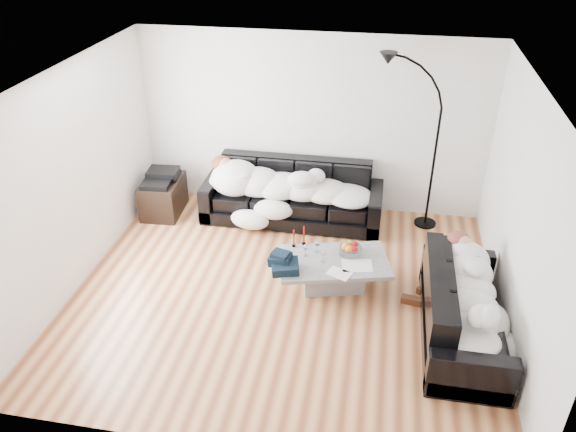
% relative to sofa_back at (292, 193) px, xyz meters
% --- Properties ---
extents(ground, '(5.00, 5.00, 0.00)m').
position_rel_sofa_back_xyz_m(ground, '(0.20, -1.75, -0.42)').
color(ground, brown).
rests_on(ground, ground).
extents(wall_back, '(5.00, 0.02, 2.60)m').
position_rel_sofa_back_xyz_m(wall_back, '(0.20, 0.50, 0.88)').
color(wall_back, silver).
rests_on(wall_back, ground).
extents(wall_left, '(0.02, 4.50, 2.60)m').
position_rel_sofa_back_xyz_m(wall_left, '(-2.30, -1.75, 0.88)').
color(wall_left, silver).
rests_on(wall_left, ground).
extents(wall_right, '(0.02, 4.50, 2.60)m').
position_rel_sofa_back_xyz_m(wall_right, '(2.70, -1.75, 0.88)').
color(wall_right, silver).
rests_on(wall_right, ground).
extents(ceiling, '(5.00, 5.00, 0.00)m').
position_rel_sofa_back_xyz_m(ceiling, '(0.20, -1.75, 2.18)').
color(ceiling, white).
rests_on(ceiling, ground).
extents(sofa_back, '(2.58, 0.89, 0.84)m').
position_rel_sofa_back_xyz_m(sofa_back, '(0.00, 0.00, 0.00)').
color(sofa_back, black).
rests_on(sofa_back, ground).
extents(sofa_right, '(0.84, 1.95, 0.79)m').
position_rel_sofa_back_xyz_m(sofa_right, '(2.24, -2.13, -0.03)').
color(sofa_right, black).
rests_on(sofa_right, ground).
extents(sleeper_back, '(2.18, 0.75, 0.44)m').
position_rel_sofa_back_xyz_m(sleeper_back, '(0.00, -0.05, 0.22)').
color(sleeper_back, white).
rests_on(sleeper_back, sofa_back).
extents(sleeper_right, '(0.71, 1.67, 0.41)m').
position_rel_sofa_back_xyz_m(sleeper_right, '(2.24, -2.13, 0.20)').
color(sleeper_right, white).
rests_on(sleeper_right, sofa_right).
extents(teal_cushion, '(0.42, 0.38, 0.20)m').
position_rel_sofa_back_xyz_m(teal_cushion, '(2.18, -1.53, 0.30)').
color(teal_cushion, '#0F616C').
rests_on(teal_cushion, sofa_right).
extents(coffee_table, '(1.46, 1.06, 0.38)m').
position_rel_sofa_back_xyz_m(coffee_table, '(0.77, -1.51, -0.23)').
color(coffee_table, '#939699').
rests_on(coffee_table, ground).
extents(fruit_bowl, '(0.33, 0.33, 0.17)m').
position_rel_sofa_back_xyz_m(fruit_bowl, '(0.95, -1.34, 0.04)').
color(fruit_bowl, white).
rests_on(fruit_bowl, coffee_table).
extents(wine_glass_a, '(0.08, 0.08, 0.17)m').
position_rel_sofa_back_xyz_m(wine_glass_a, '(0.55, -1.37, 0.04)').
color(wine_glass_a, white).
rests_on(wine_glass_a, coffee_table).
extents(wine_glass_b, '(0.09, 0.09, 0.16)m').
position_rel_sofa_back_xyz_m(wine_glass_b, '(0.42, -1.47, 0.04)').
color(wine_glass_b, white).
rests_on(wine_glass_b, coffee_table).
extents(wine_glass_c, '(0.09, 0.09, 0.17)m').
position_rel_sofa_back_xyz_m(wine_glass_c, '(0.65, -1.56, 0.05)').
color(wine_glass_c, white).
rests_on(wine_glass_c, coffee_table).
extents(candle_left, '(0.05, 0.05, 0.23)m').
position_rel_sofa_back_xyz_m(candle_left, '(0.25, -1.30, 0.08)').
color(candle_left, maroon).
rests_on(candle_left, coffee_table).
extents(candle_right, '(0.06, 0.06, 0.26)m').
position_rel_sofa_back_xyz_m(candle_right, '(0.36, -1.23, 0.09)').
color(candle_right, maroon).
rests_on(candle_right, coffee_table).
extents(newspaper_a, '(0.40, 0.33, 0.01)m').
position_rel_sofa_back_xyz_m(newspaper_a, '(1.05, -1.57, -0.03)').
color(newspaper_a, silver).
rests_on(newspaper_a, coffee_table).
extents(newspaper_b, '(0.32, 0.28, 0.01)m').
position_rel_sofa_back_xyz_m(newspaper_b, '(0.86, -1.77, -0.03)').
color(newspaper_b, silver).
rests_on(newspaper_b, coffee_table).
extents(navy_jacket, '(0.35, 0.30, 0.17)m').
position_rel_sofa_back_xyz_m(navy_jacket, '(0.21, -1.79, 0.12)').
color(navy_jacket, black).
rests_on(navy_jacket, coffee_table).
extents(shoes, '(0.51, 0.45, 0.10)m').
position_rel_sofa_back_xyz_m(shoes, '(1.81, -1.61, -0.37)').
color(shoes, '#472311').
rests_on(shoes, ground).
extents(av_cabinet, '(0.57, 0.79, 0.53)m').
position_rel_sofa_back_xyz_m(av_cabinet, '(-1.92, -0.14, -0.16)').
color(av_cabinet, black).
rests_on(av_cabinet, ground).
extents(stereo, '(0.47, 0.38, 0.13)m').
position_rel_sofa_back_xyz_m(stereo, '(-1.92, -0.14, 0.17)').
color(stereo, black).
rests_on(stereo, av_cabinet).
extents(floor_lamp, '(0.83, 0.45, 2.16)m').
position_rel_sofa_back_xyz_m(floor_lamp, '(1.93, 0.19, 0.66)').
color(floor_lamp, black).
rests_on(floor_lamp, ground).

